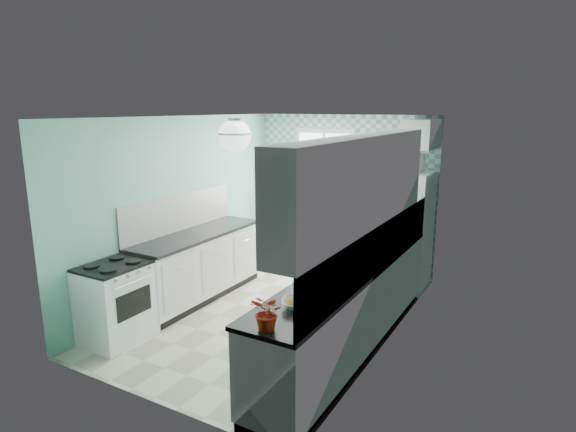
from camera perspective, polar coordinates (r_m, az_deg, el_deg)
The scene contains 26 objects.
floor at distance 6.38m, azimuth -1.53°, elevation -11.49°, with size 3.00×4.40×0.02m, color silver.
ceiling at distance 5.82m, azimuth -1.68°, elevation 11.76°, with size 3.00×4.40×0.02m, color white.
wall_back at distance 7.91m, azimuth 6.70°, elevation 2.78°, with size 3.00×0.02×2.50m, color #76C0AC.
wall_front at distance 4.31m, azimuth -17.04°, elevation -6.25°, with size 3.00×0.02×2.50m, color #76C0AC.
wall_left at distance 6.86m, azimuth -12.47°, elevation 1.02°, with size 0.02×4.40×2.50m, color #76C0AC.
wall_right at distance 5.37m, azimuth 12.34°, elevation -2.21°, with size 0.02×4.40×2.50m, color #76C0AC.
accent_wall at distance 7.89m, azimuth 6.64°, elevation 2.75°, with size 3.00×0.01×2.50m, color #63BAB1.
window at distance 7.96m, azimuth 4.29°, elevation 5.08°, with size 1.04×0.05×1.44m.
backsplash_right at distance 5.03m, azimuth 10.70°, elevation -3.83°, with size 0.02×3.60×0.51m, color white.
backsplash_left at distance 6.80m, azimuth -12.73°, elevation 0.43°, with size 0.02×2.15×0.51m, color white.
upper_cabinets_right at distance 4.74m, azimuth 8.51°, elevation 3.99°, with size 0.33×3.20×0.90m, color white.
upper_cabinet_fridge at distance 7.03m, azimuth 15.61°, elevation 9.36°, with size 0.40×0.74×0.40m, color white.
ceiling_light at distance 5.16m, azimuth -6.33°, elevation 9.48°, with size 0.34×0.34×0.35m.
base_cabinets_right at distance 5.38m, azimuth 7.41°, elevation -11.05°, with size 0.60×3.60×0.90m, color white.
countertop_right at distance 5.21m, azimuth 7.41°, elevation -6.29°, with size 0.63×3.60×0.04m, color black.
base_cabinets_left at distance 6.81m, azimuth -10.61°, elevation -5.95°, with size 0.60×2.15×0.90m, color white.
countertop_left at distance 6.67m, azimuth -10.68°, elevation -2.15°, with size 0.63×2.15×0.04m, color black.
fridge at distance 7.25m, azimuth 13.42°, elevation -1.59°, with size 0.75×0.74×1.72m.
stove at distance 5.86m, azimuth -19.73°, elevation -9.50°, with size 0.59×0.74×0.89m.
sink at distance 6.12m, azimuth 11.20°, elevation -3.45°, with size 0.56×0.47×0.53m.
rug at distance 6.79m, azimuth 2.30°, elevation -9.80°, with size 0.64×0.92×0.01m, color maroon.
dish_towel at distance 6.02m, azimuth 6.99°, elevation -8.05°, with size 0.02×0.24×0.36m, color #64B3B2.
fruit_bowl at distance 4.17m, azimuth 1.29°, elevation -10.32°, with size 0.29×0.29×0.07m, color white.
potted_plant at distance 3.73m, azimuth -2.38°, elevation -11.38°, with size 0.26×0.23×0.29m, color red.
soap_bottle at distance 6.40m, azimuth 12.63°, elevation -1.84°, with size 0.08×0.08×0.18m, color #A1B6BF.
microwave at distance 7.07m, azimuth 13.84°, elevation 6.18°, with size 0.47×0.32×0.26m, color white.
Camera 1 is at (3.01, -4.98, 2.61)m, focal length 30.00 mm.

